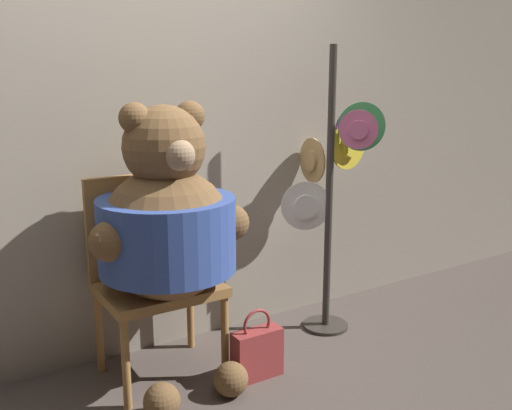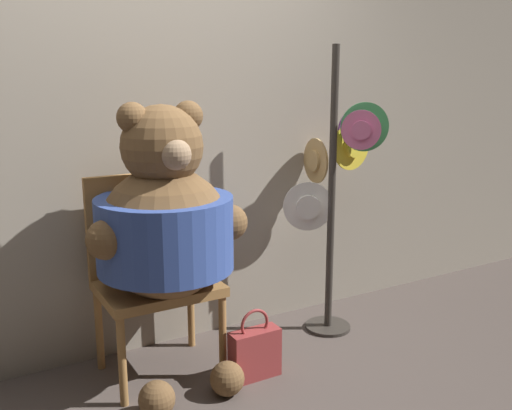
% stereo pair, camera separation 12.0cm
% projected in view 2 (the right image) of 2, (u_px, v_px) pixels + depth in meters
% --- Properties ---
extents(ground_plane, '(14.00, 14.00, 0.00)m').
position_uv_depth(ground_plane, '(197.00, 394.00, 2.82)').
color(ground_plane, '#4C423D').
extents(wall_back, '(8.00, 0.10, 2.31)m').
position_uv_depth(wall_back, '(142.00, 147.00, 3.12)').
color(wall_back, gray).
rests_on(wall_back, ground_plane).
extents(chair, '(0.59, 0.47, 1.04)m').
position_uv_depth(chair, '(152.00, 266.00, 2.97)').
color(chair, '#9E703D').
rests_on(chair, ground_plane).
extents(teddy_bear, '(0.81, 0.72, 1.42)m').
position_uv_depth(teddy_bear, '(166.00, 225.00, 2.79)').
color(teddy_bear, brown).
rests_on(teddy_bear, ground_plane).
extents(hat_display_rack, '(0.56, 0.51, 1.71)m').
position_uv_depth(hat_display_rack, '(337.00, 178.00, 3.39)').
color(hat_display_rack, '#332D28').
rests_on(hat_display_rack, ground_plane).
extents(handbag_on_ground, '(0.27, 0.10, 0.38)m').
position_uv_depth(handbag_on_ground, '(255.00, 352.00, 2.95)').
color(handbag_on_ground, maroon).
rests_on(handbag_on_ground, ground_plane).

